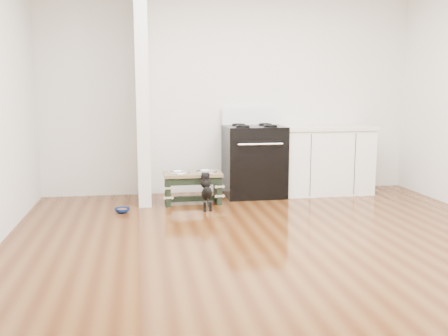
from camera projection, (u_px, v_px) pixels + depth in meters
ground at (280, 246)px, 4.46m from camera, size 5.00×5.00×0.00m
room_shell at (284, 62)px, 4.21m from camera, size 5.00×5.00×5.00m
partition_wall at (142, 93)px, 6.10m from camera, size 0.15×0.80×2.70m
oven_range at (254, 160)px, 6.53m from camera, size 0.76×0.69×1.14m
cabinet_run at (324, 160)px, 6.71m from camera, size 1.24×0.64×0.91m
dog_feeder at (193, 181)px, 6.10m from camera, size 0.70×0.38×0.40m
puppy at (206, 189)px, 5.81m from camera, size 0.12×0.36×0.43m
floor_bowl at (122, 210)px, 5.67m from camera, size 0.20×0.20×0.05m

